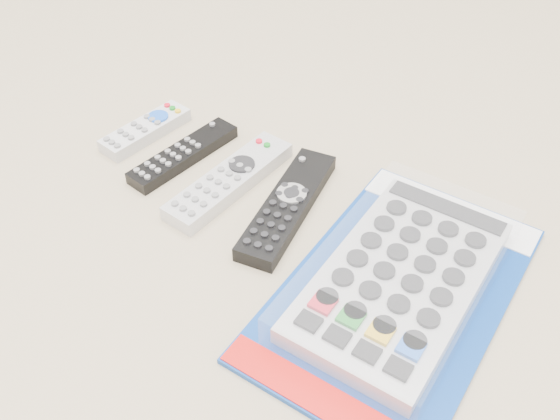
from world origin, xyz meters
The scene contains 5 objects.
remote_small_grey centered at (-0.21, 0.05, 0.01)m, with size 0.06×0.14×0.02m.
remote_slim_black centered at (-0.13, 0.03, 0.01)m, with size 0.07×0.17×0.02m.
remote_silver_dvd centered at (-0.05, 0.01, 0.01)m, with size 0.07×0.20×0.02m.
remote_large_black centered at (0.04, 0.01, 0.01)m, with size 0.07×0.21×0.02m.
jumbo_remote_packaged centered at (0.21, -0.04, 0.02)m, with size 0.23×0.37×0.05m.
Camera 1 is at (0.32, -0.48, 0.53)m, focal length 40.00 mm.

